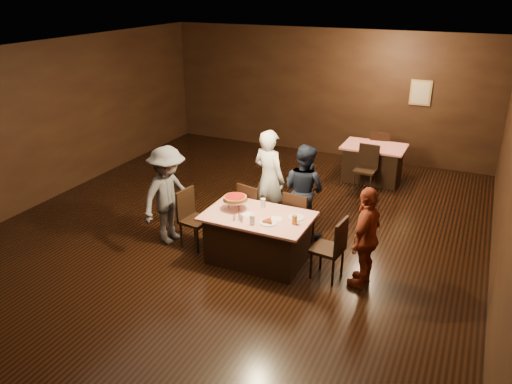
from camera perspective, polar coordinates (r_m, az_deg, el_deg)
room at (r=7.70m, az=-3.17°, el=9.02°), size 10.00×10.04×3.02m
main_table at (r=7.62m, az=0.20°, el=-5.28°), size 1.60×1.00×0.77m
back_table at (r=11.01m, az=13.20°, el=3.26°), size 1.30×0.90×0.77m
chair_far_left at (r=8.33m, az=-0.15°, el=-1.96°), size 0.50×0.50×0.95m
chair_far_right at (r=8.06m, az=5.02°, el=-2.96°), size 0.47×0.47×0.95m
chair_end_left at (r=8.04m, az=-6.95°, el=-3.11°), size 0.47×0.47×0.95m
chair_end_right at (r=7.24m, az=8.19°, el=-6.33°), size 0.47×0.47×0.95m
chair_back_near at (r=10.33m, az=12.39°, el=2.55°), size 0.43×0.43×0.95m
chair_back_far at (r=11.54m, az=13.89°, el=4.58°), size 0.47×0.47×0.95m
diner_white_jacket at (r=8.52m, az=1.50°, el=1.49°), size 0.73×0.59×1.74m
diner_navy_hoodie at (r=8.32m, az=5.51°, el=0.23°), size 0.91×0.81×1.57m
diner_grey_knit at (r=8.13m, az=-10.01°, el=-0.36°), size 0.80×1.15×1.63m
diner_red_shirt at (r=7.04m, az=12.47°, el=-5.07°), size 0.48×0.91×1.48m
pizza_stand at (r=7.57m, az=-2.39°, el=-0.72°), size 0.38×0.38×0.22m
plate_with_slice at (r=7.19m, az=1.42°, el=-3.41°), size 0.25×0.25×0.06m
plate_empty at (r=7.38m, az=4.59°, el=-2.92°), size 0.25×0.25×0.01m
glass_front_left at (r=7.15m, az=-0.43°, el=-3.18°), size 0.08×0.08×0.14m
glass_amber at (r=7.16m, az=4.41°, el=-3.18°), size 0.08×0.08×0.14m
glass_back at (r=7.68m, az=0.80°, el=-1.24°), size 0.08×0.08×0.14m
condiments at (r=7.26m, az=-2.02°, el=-2.94°), size 0.17×0.10×0.09m
napkin_center at (r=7.33m, az=2.34°, el=-3.07°), size 0.19×0.19×0.01m
napkin_left at (r=7.46m, az=-1.00°, el=-2.58°), size 0.21×0.21×0.01m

